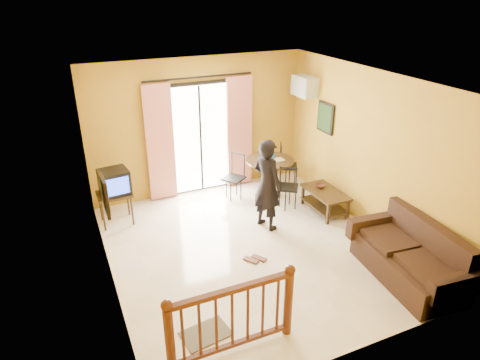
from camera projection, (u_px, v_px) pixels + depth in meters
name	position (u px, v px, depth m)	size (l,w,h in m)	color
ground	(251.00, 248.00, 7.19)	(5.00, 5.00, 0.00)	beige
room_shell	(252.00, 154.00, 6.47)	(5.00, 5.00, 5.00)	white
balcony_door	(201.00, 138.00, 8.71)	(2.25, 0.14, 2.46)	black
tv_table	(115.00, 197.00, 7.75)	(0.61, 0.50, 0.61)	black
television	(114.00, 182.00, 7.63)	(0.54, 0.51, 0.45)	black
picture_left	(105.00, 195.00, 5.55)	(0.05, 0.42, 0.52)	black
dining_table	(270.00, 167.00, 8.72)	(0.97, 0.97, 0.81)	black
water_jug	(271.00, 153.00, 8.59)	(0.15, 0.15, 0.28)	blue
serving_tray	(277.00, 160.00, 8.60)	(0.28, 0.18, 0.02)	silver
dining_chairs	(269.00, 196.00, 8.93)	(1.88, 1.47, 0.95)	black
air_conditioner	(304.00, 86.00, 8.68)	(0.31, 0.60, 0.40)	silver
botanical_print	(325.00, 118.00, 8.39)	(0.05, 0.50, 0.60)	black
coffee_table	(325.00, 198.00, 8.24)	(0.55, 0.99, 0.44)	black
bowl	(320.00, 186.00, 8.31)	(0.20, 0.20, 0.06)	#512A1C
sofa	(411.00, 258.00, 6.37)	(1.03, 1.94, 0.89)	black
standing_person	(267.00, 185.00, 7.50)	(0.61, 0.40, 1.68)	black
stair_balustrade	(232.00, 315.00, 4.95)	(1.63, 0.13, 1.04)	#471E0F
doormat	(206.00, 334.00, 5.43)	(0.60, 0.40, 0.02)	#5A5648
sandals	(255.00, 259.00, 6.88)	(0.36, 0.26, 0.03)	#512A1C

